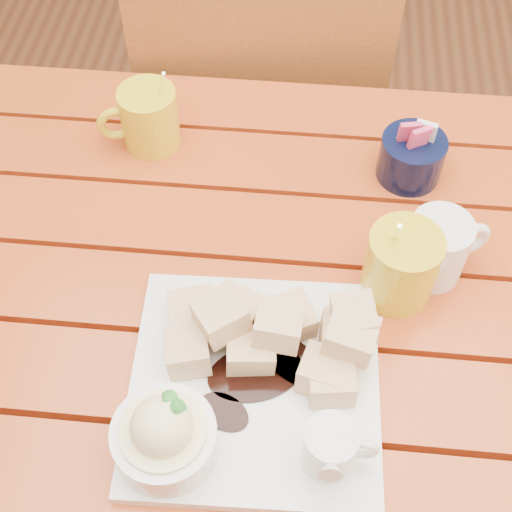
# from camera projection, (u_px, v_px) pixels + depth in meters

# --- Properties ---
(ground) EXTENTS (5.00, 5.00, 0.00)m
(ground) POSITION_uv_depth(u_px,v_px,m) (261.00, 496.00, 1.46)
(ground) COLOR #5B2E1A
(ground) RESTS_ON ground
(table) EXTENTS (1.20, 0.79, 0.75)m
(table) POSITION_uv_depth(u_px,v_px,m) (264.00, 343.00, 0.95)
(table) COLOR #AD4316
(table) RESTS_ON ground
(dessert_plate) EXTENTS (0.28, 0.28, 0.11)m
(dessert_plate) POSITION_uv_depth(u_px,v_px,m) (243.00, 386.00, 0.75)
(dessert_plate) COLOR white
(dessert_plate) RESTS_ON table
(coffee_mug_left) EXTENTS (0.11, 0.08, 0.13)m
(coffee_mug_left) POSITION_uv_depth(u_px,v_px,m) (148.00, 117.00, 0.98)
(coffee_mug_left) COLOR gold
(coffee_mug_left) RESTS_ON table
(coffee_mug_right) EXTENTS (0.12, 0.09, 0.14)m
(coffee_mug_right) POSITION_uv_depth(u_px,v_px,m) (404.00, 264.00, 0.83)
(coffee_mug_right) COLOR gold
(coffee_mug_right) RESTS_ON table
(cream_pitcher) EXTENTS (0.11, 0.09, 0.09)m
(cream_pitcher) POSITION_uv_depth(u_px,v_px,m) (439.00, 248.00, 0.84)
(cream_pitcher) COLOR white
(cream_pitcher) RESTS_ON table
(sugar_caddy) EXTENTS (0.09, 0.09, 0.09)m
(sugar_caddy) POSITION_uv_depth(u_px,v_px,m) (411.00, 157.00, 0.95)
(sugar_caddy) COLOR black
(sugar_caddy) RESTS_ON table
(chair_far) EXTENTS (0.46, 0.46, 0.88)m
(chair_far) POSITION_uv_depth(u_px,v_px,m) (260.00, 130.00, 1.40)
(chair_far) COLOR brown
(chair_far) RESTS_ON ground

